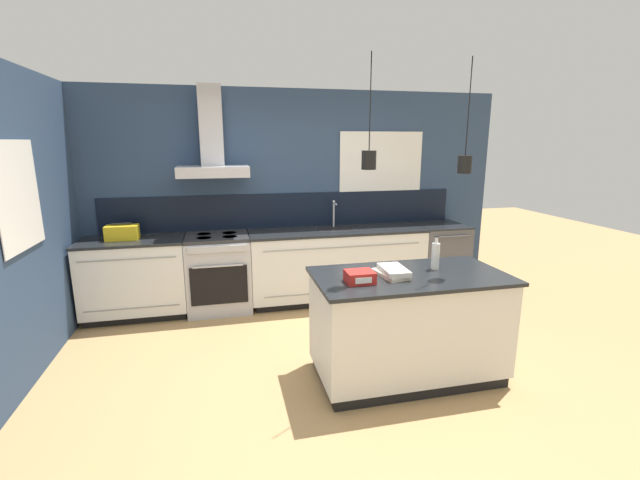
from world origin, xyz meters
TOP-DOWN VIEW (x-y plane):
  - ground_plane at (0.00, 0.00)m, footprint 16.00×16.00m
  - wall_back at (-0.05, 2.00)m, footprint 5.60×2.36m
  - wall_left at (-2.43, 0.70)m, footprint 0.08×3.80m
  - counter_run_left at (-1.80, 1.69)m, footprint 1.14×0.64m
  - counter_run_sink at (0.58, 1.69)m, footprint 2.20×0.64m
  - oven_range at (-0.88, 1.69)m, footprint 0.73×0.66m
  - dishwasher at (1.99, 1.69)m, footprint 0.63×0.65m
  - kitchen_island at (0.68, -0.22)m, footprint 1.59×0.84m
  - bottle_on_island at (0.94, -0.13)m, footprint 0.07×0.07m
  - book_stack at (0.51, -0.23)m, footprint 0.24×0.36m
  - red_supply_box at (0.20, -0.32)m, footprint 0.22×0.19m
  - yellow_toolbox at (-1.89, 1.69)m, footprint 0.34×0.18m

SIDE VIEW (x-z plane):
  - ground_plane at x=0.00m, z-range 0.00..0.00m
  - dishwasher at x=1.99m, z-range 0.00..0.91m
  - oven_range at x=-0.88m, z-range 0.00..0.91m
  - kitchen_island at x=0.68m, z-range 0.00..0.91m
  - counter_run_left at x=-1.80m, z-range 0.01..0.92m
  - counter_run_sink at x=0.58m, z-range -0.16..1.09m
  - book_stack at x=0.51m, z-range 0.91..0.98m
  - red_supply_box at x=0.20m, z-range 0.91..1.00m
  - yellow_toolbox at x=-1.89m, z-range 0.90..1.09m
  - bottle_on_island at x=0.94m, z-range 0.88..1.18m
  - wall_left at x=-2.43m, z-range 0.00..2.60m
  - wall_back at x=-0.05m, z-range 0.06..2.66m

